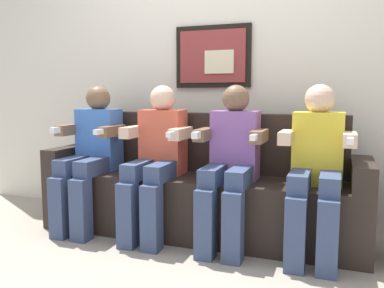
{
  "coord_description": "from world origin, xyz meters",
  "views": [
    {
      "loc": [
        0.96,
        -2.49,
        1.04
      ],
      "look_at": [
        0.0,
        0.15,
        0.7
      ],
      "focal_mm": 37.92,
      "sensor_mm": 36.0,
      "label": 1
    }
  ],
  "objects_px": {
    "person_rightmost": "(316,164)",
    "person_left_center": "(157,155)",
    "couch": "(200,193)",
    "person_right_center": "(231,159)",
    "person_leftmost": "(91,151)"
  },
  "relations": [
    {
      "from": "couch",
      "to": "person_right_center",
      "type": "xyz_separation_m",
      "value": [
        0.28,
        -0.17,
        0.29
      ]
    },
    {
      "from": "person_leftmost",
      "to": "person_right_center",
      "type": "xyz_separation_m",
      "value": [
        1.11,
        0.0,
        0.0
      ]
    },
    {
      "from": "person_leftmost",
      "to": "person_left_center",
      "type": "bearing_deg",
      "value": 0.05
    },
    {
      "from": "couch",
      "to": "person_left_center",
      "type": "bearing_deg",
      "value": -148.81
    },
    {
      "from": "couch",
      "to": "person_left_center",
      "type": "height_order",
      "value": "person_left_center"
    },
    {
      "from": "person_rightmost",
      "to": "person_left_center",
      "type": "bearing_deg",
      "value": 180.0
    },
    {
      "from": "person_left_center",
      "to": "person_rightmost",
      "type": "relative_size",
      "value": 1.0
    },
    {
      "from": "couch",
      "to": "person_left_center",
      "type": "xyz_separation_m",
      "value": [
        -0.28,
        -0.17,
        0.29
      ]
    },
    {
      "from": "couch",
      "to": "person_left_center",
      "type": "distance_m",
      "value": 0.44
    },
    {
      "from": "person_right_center",
      "to": "person_rightmost",
      "type": "distance_m",
      "value": 0.56
    },
    {
      "from": "person_right_center",
      "to": "couch",
      "type": "bearing_deg",
      "value": 148.78
    },
    {
      "from": "couch",
      "to": "person_rightmost",
      "type": "relative_size",
      "value": 2.14
    },
    {
      "from": "person_rightmost",
      "to": "couch",
      "type": "bearing_deg",
      "value": 168.62
    },
    {
      "from": "person_right_center",
      "to": "person_rightmost",
      "type": "bearing_deg",
      "value": 0.05
    },
    {
      "from": "couch",
      "to": "person_rightmost",
      "type": "height_order",
      "value": "person_rightmost"
    }
  ]
}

